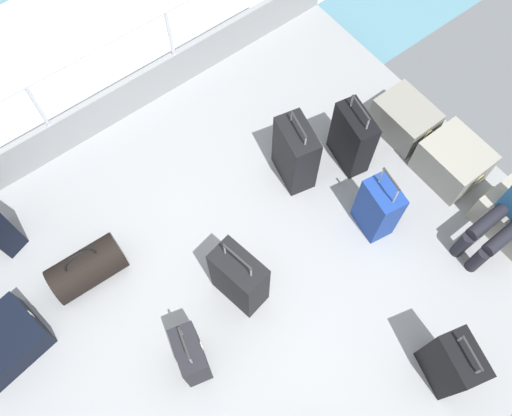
% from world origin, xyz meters
% --- Properties ---
extents(ground_plane, '(4.40, 5.20, 0.06)m').
position_xyz_m(ground_plane, '(0.00, 0.00, -0.03)').
color(ground_plane, '#939699').
extents(gunwale_port, '(0.06, 5.20, 0.45)m').
position_xyz_m(gunwale_port, '(-2.17, 0.00, 0.23)').
color(gunwale_port, '#939699').
rests_on(gunwale_port, ground_plane).
extents(railing_port, '(0.04, 4.20, 1.02)m').
position_xyz_m(railing_port, '(-2.17, 0.00, 0.78)').
color(railing_port, silver).
rests_on(railing_port, ground_plane).
extents(sea_wake, '(12.00, 12.00, 0.01)m').
position_xyz_m(sea_wake, '(-3.60, 0.00, -0.34)').
color(sea_wake, '#598C9E').
rests_on(sea_wake, ground_plane).
extents(cargo_crate_0, '(0.60, 0.42, 0.37)m').
position_xyz_m(cargo_crate_0, '(-0.30, 2.14, 0.19)').
color(cargo_crate_0, gray).
rests_on(cargo_crate_0, ground_plane).
extents(cargo_crate_1, '(0.61, 0.49, 0.41)m').
position_xyz_m(cargo_crate_1, '(0.33, 2.15, 0.21)').
color(cargo_crate_1, gray).
rests_on(cargo_crate_1, ground_plane).
extents(cargo_crate_2, '(0.61, 0.43, 0.35)m').
position_xyz_m(cargo_crate_2, '(1.05, 2.17, 0.17)').
color(cargo_crate_2, '#9E9989').
rests_on(cargo_crate_2, ground_plane).
extents(suitcase_0, '(0.48, 0.30, 0.83)m').
position_xyz_m(suitcase_0, '(-0.39, 1.49, 0.34)').
color(suitcase_0, black).
rests_on(suitcase_0, ground_plane).
extents(suitcase_1, '(0.45, 0.34, 0.79)m').
position_xyz_m(suitcase_1, '(1.61, 0.72, 0.34)').
color(suitcase_1, black).
rests_on(suitcase_1, ground_plane).
extents(suitcase_2, '(0.41, 0.29, 0.75)m').
position_xyz_m(suitcase_2, '(0.32, -0.83, 0.28)').
color(suitcase_2, black).
rests_on(suitcase_2, ground_plane).
extents(suitcase_3, '(0.49, 0.33, 0.86)m').
position_xyz_m(suitcase_3, '(0.06, -0.16, 0.35)').
color(suitcase_3, black).
rests_on(suitcase_3, ground_plane).
extents(suitcase_6, '(0.50, 0.35, 0.83)m').
position_xyz_m(suitcase_6, '(-0.58, 0.96, 0.36)').
color(suitcase_6, black).
rests_on(suitcase_6, ground_plane).
extents(suitcase_7, '(0.60, 0.73, 0.28)m').
position_xyz_m(suitcase_7, '(-0.72, -2.02, 0.14)').
color(suitcase_7, black).
rests_on(suitcase_7, ground_plane).
extents(suitcase_8, '(0.39, 0.29, 0.86)m').
position_xyz_m(suitcase_8, '(0.28, 1.20, 0.32)').
color(suitcase_8, navy).
rests_on(suitcase_8, ground_plane).
extents(duffel_bag, '(0.37, 0.65, 0.50)m').
position_xyz_m(duffel_bag, '(-0.86, -1.12, 0.17)').
color(duffel_bag, black).
rests_on(duffel_bag, ground_plane).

